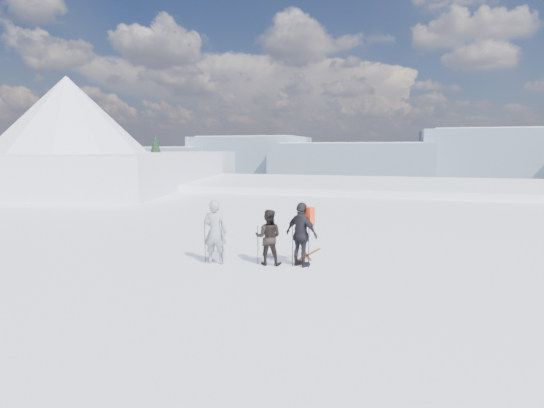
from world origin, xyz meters
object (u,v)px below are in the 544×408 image
Objects in this scene: skier_pack at (302,235)px; skis_loose at (308,254)px; skier_dark at (268,237)px; skier_grey at (215,232)px.

skier_pack is 1.14× the size of skis_loose.
skis_loose is (0.90, 1.53, -0.82)m from skier_dark.
skis_loose is at bearing -58.99° from skier_pack.
skier_grey is at bearing 4.72° from skier_dark.
skier_pack is at bearing -86.35° from skis_loose.
skier_dark is at bearing -120.44° from skis_loose.
skier_pack is 1.73m from skis_loose.
skier_grey is 2.60m from skier_pack.
skis_loose is (2.47, 1.86, -0.96)m from skier_grey.
skier_grey is 1.61m from skier_dark.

